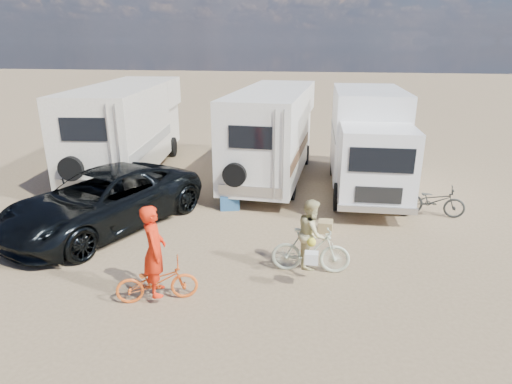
% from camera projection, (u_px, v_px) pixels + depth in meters
% --- Properties ---
extents(ground, '(140.00, 140.00, 0.00)m').
position_uv_depth(ground, '(213.00, 272.00, 10.06)').
color(ground, '#937957').
rests_on(ground, ground).
extents(rv_main, '(2.81, 7.66, 3.39)m').
position_uv_depth(rv_main, '(272.00, 135.00, 16.42)').
color(rv_main, silver).
rests_on(rv_main, ground).
extents(rv_left, '(3.57, 8.53, 3.46)m').
position_uv_depth(rv_left, '(128.00, 129.00, 17.31)').
color(rv_left, white).
rests_on(rv_left, ground).
extents(box_truck, '(2.44, 6.38, 3.48)m').
position_uv_depth(box_truck, '(368.00, 144.00, 14.81)').
color(box_truck, white).
rests_on(box_truck, ground).
extents(dark_suv, '(4.92, 6.53, 1.65)m').
position_uv_depth(dark_suv, '(103.00, 200.00, 12.22)').
color(dark_suv, black).
rests_on(dark_suv, ground).
extents(bike_man, '(1.75, 1.10, 0.87)m').
position_uv_depth(bike_man, '(157.00, 281.00, 8.83)').
color(bike_man, '#D55418').
rests_on(bike_man, ground).
extents(bike_woman, '(1.82, 0.58, 1.08)m').
position_uv_depth(bike_woman, '(311.00, 251.00, 9.90)').
color(bike_woman, beige).
rests_on(bike_woman, ground).
extents(rider_man, '(0.66, 0.81, 1.91)m').
position_uv_depth(rider_man, '(155.00, 259.00, 8.66)').
color(rider_man, red).
rests_on(rider_man, ground).
extents(rider_woman, '(0.63, 0.80, 1.59)m').
position_uv_depth(rider_woman, '(311.00, 240.00, 9.82)').
color(rider_woman, '#CCC184').
rests_on(rider_woman, ground).
extents(bike_parked, '(1.89, 0.93, 0.95)m').
position_uv_depth(bike_parked, '(434.00, 201.00, 13.18)').
color(bike_parked, '#282B28').
rests_on(bike_parked, ground).
extents(cooler, '(0.69, 0.58, 0.48)m').
position_uv_depth(cooler, '(230.00, 202.00, 13.77)').
color(cooler, '#295483').
rests_on(cooler, ground).
extents(crate, '(0.43, 0.43, 0.32)m').
position_uv_depth(crate, '(325.00, 226.00, 12.14)').
color(crate, '#937D4E').
rests_on(crate, ground).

